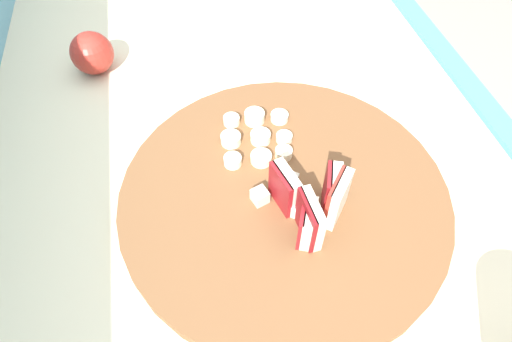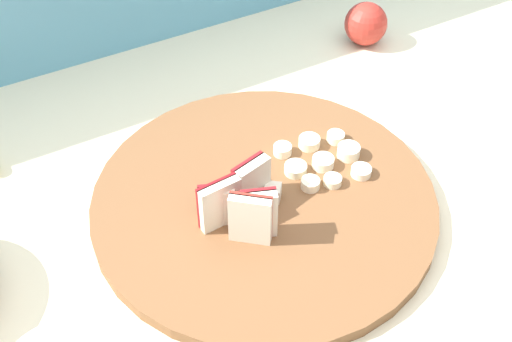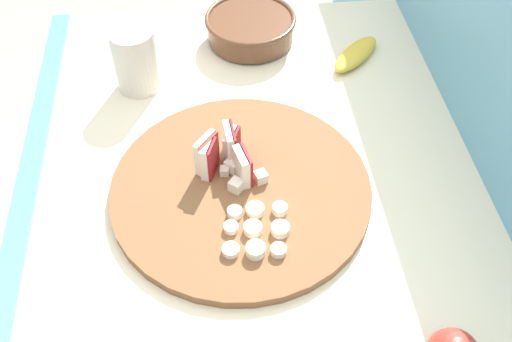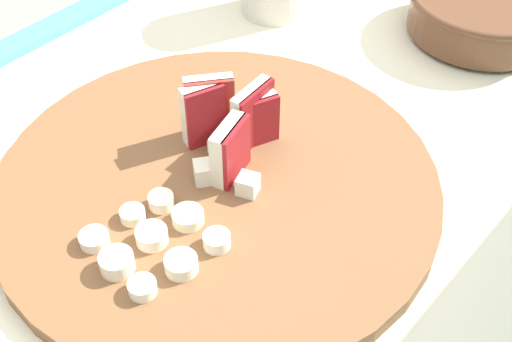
{
  "view_description": "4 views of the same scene",
  "coord_description": "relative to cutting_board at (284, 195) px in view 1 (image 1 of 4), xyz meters",
  "views": [
    {
      "loc": [
        -0.41,
        0.09,
        1.4
      ],
      "look_at": [
        -0.1,
        0.02,
        0.99
      ],
      "focal_mm": 30.23,
      "sensor_mm": 36.0,
      "label": 1
    },
    {
      "loc": [
        -0.38,
        -0.51,
        1.53
      ],
      "look_at": [
        -0.1,
        0.0,
        0.97
      ],
      "focal_mm": 46.64,
      "sensor_mm": 36.0,
      "label": 2
    },
    {
      "loc": [
        0.5,
        -0.06,
        1.66
      ],
      "look_at": [
        -0.11,
        0.01,
        0.96
      ],
      "focal_mm": 40.84,
      "sensor_mm": 36.0,
      "label": 3
    },
    {
      "loc": [
        0.23,
        0.32,
        1.41
      ],
      "look_at": [
        -0.11,
        0.02,
        0.97
      ],
      "focal_mm": 48.97,
      "sensor_mm": 36.0,
      "label": 4
    }
  ],
  "objects": [
    {
      "name": "whole_apple",
      "position": [
        0.32,
        0.24,
        0.03
      ],
      "size": [
        0.07,
        0.07,
        0.07
      ],
      "primitive_type": "sphere",
      "color": "#B22D23",
      "rests_on": "tiled_countertop"
    },
    {
      "name": "ground",
      "position": [
        0.1,
        0.02,
        -0.93
      ],
      "size": [
        10.0,
        10.0,
        0.0
      ],
      "primitive_type": "plane",
      "color": "gray"
    },
    {
      "name": "cutting_board",
      "position": [
        0.0,
        0.0,
        0.0
      ],
      "size": [
        0.42,
        0.42,
        0.02
      ],
      "primitive_type": "cylinder",
      "color": "brown",
      "rests_on": "tiled_countertop"
    },
    {
      "name": "apple_dice_pile",
      "position": [
        -0.01,
        0.0,
        0.02
      ],
      "size": [
        0.07,
        0.08,
        0.02
      ],
      "color": "beige",
      "rests_on": "cutting_board"
    },
    {
      "name": "apple_wedge_fan",
      "position": [
        -0.04,
        -0.02,
        0.04
      ],
      "size": [
        0.1,
        0.09,
        0.07
      ],
      "color": "#B22D23",
      "rests_on": "cutting_board"
    },
    {
      "name": "banana_slice_rows",
      "position": [
        0.1,
        0.02,
        0.02
      ],
      "size": [
        0.1,
        0.11,
        0.02
      ],
      "color": "#F4EAC6",
      "rests_on": "cutting_board"
    },
    {
      "name": "tile_backsplash",
      "position": [
        0.1,
        0.42,
        -0.28
      ],
      "size": [
        2.4,
        0.04,
        1.31
      ],
      "primitive_type": "cube",
      "color": "#5BA3C1",
      "rests_on": "ground"
    },
    {
      "name": "tiled_countertop",
      "position": [
        0.1,
        0.02,
        -0.47
      ],
      "size": [
        1.28,
        0.77,
        0.94
      ],
      "color": "beige",
      "rests_on": "ground"
    }
  ]
}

